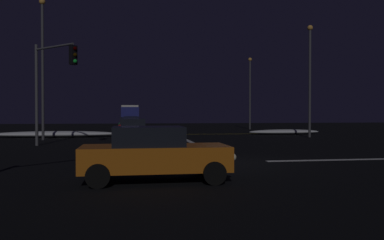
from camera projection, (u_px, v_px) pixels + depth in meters
The scene contains 16 objects.
ground at pixel (234, 163), 15.90m from camera, with size 120.00×120.00×0.10m, color black.
stop_line_north at pixel (196, 144), 24.97m from camera, with size 0.35×15.82×0.01m.
centre_line_ns at pixel (174, 134), 36.43m from camera, with size 22.00×0.15×0.01m.
snow_bank_left_curb at pixel (55, 134), 31.98m from camera, with size 9.95×1.50×0.50m.
snow_bank_right_curb at pixel (284, 132), 36.56m from camera, with size 6.69×1.50×0.45m.
sedan_silver at pixel (133, 130), 27.03m from camera, with size 2.02×4.33×1.57m.
sedan_red at pixel (130, 127), 33.21m from camera, with size 2.02×4.33×1.57m.
sedan_green at pixel (128, 125), 38.72m from camera, with size 2.02×4.33×1.57m.
sedan_black at pixel (132, 123), 44.19m from camera, with size 2.02×4.33×1.57m.
sedan_gray at pixel (130, 122), 50.84m from camera, with size 2.02×4.33×1.57m.
box_truck at pixel (130, 115), 57.94m from camera, with size 2.68×8.28×3.08m.
sedan_orange_crossing at pixel (154, 153), 11.44m from camera, with size 4.33×2.02×1.57m.
traffic_signal_nw at pixel (52, 75), 22.90m from camera, with size 2.78×2.78×6.05m.
streetlamp_right_far at pixel (250, 88), 47.83m from camera, with size 0.44×0.44×8.62m.
streetlamp_right_near at pixel (310, 73), 32.03m from camera, with size 0.44×0.44×9.03m.
streetlamp_left_near at pixel (43, 60), 28.78m from camera, with size 0.44×0.44×10.22m.
Camera 1 is at (-4.15, -15.41, 1.96)m, focal length 37.25 mm.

